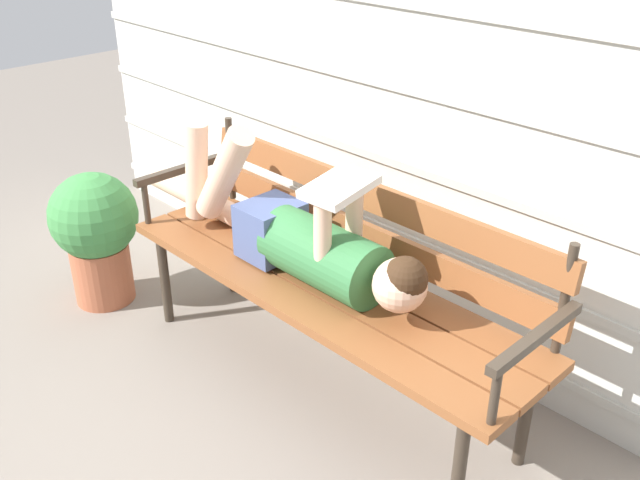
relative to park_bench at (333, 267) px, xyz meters
The scene contains 5 objects.
ground_plane 0.54m from the park_bench, 90.00° to the right, with size 12.00×12.00×0.00m, color gray.
house_siding 0.77m from the park_bench, 90.00° to the left, with size 4.59×0.08×2.23m.
park_bench is the anchor object (origin of this frame).
reclining_person 0.19m from the park_bench, 151.70° to the right, with size 1.70×0.26×0.54m.
potted_plant 1.26m from the park_bench, 162.47° to the right, with size 0.41×0.41×0.65m.
Camera 1 is at (1.67, -1.53, 1.88)m, focal length 39.89 mm.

